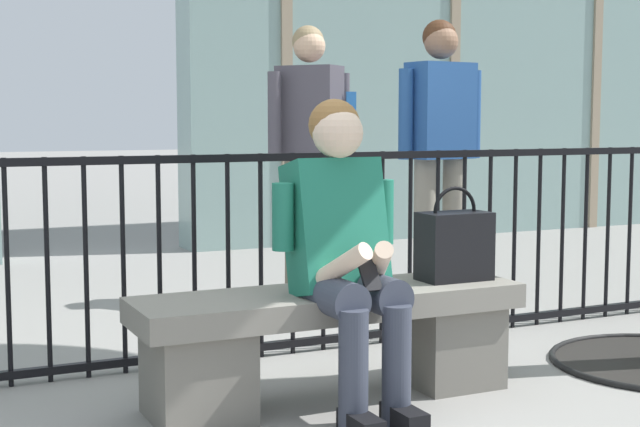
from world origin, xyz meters
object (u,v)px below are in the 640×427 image
(stone_bench, at_px, (331,334))
(handbag_on_bench, at_px, (454,245))
(bystander_further_back, at_px, (309,140))
(seated_person_with_phone, at_px, (344,245))
(bystander_at_railing, at_px, (440,141))

(stone_bench, height_order, handbag_on_bench, handbag_on_bench)
(stone_bench, distance_m, bystander_further_back, 2.28)
(seated_person_with_phone, height_order, handbag_on_bench, seated_person_with_phone)
(handbag_on_bench, relative_size, bystander_further_back, 0.23)
(seated_person_with_phone, distance_m, handbag_on_bench, 0.60)
(bystander_at_railing, relative_size, bystander_further_back, 1.00)
(stone_bench, relative_size, handbag_on_bench, 4.00)
(seated_person_with_phone, xyz_separation_m, bystander_at_railing, (1.38, 1.48, 0.35))
(bystander_at_railing, distance_m, bystander_further_back, 0.84)
(stone_bench, distance_m, handbag_on_bench, 0.67)
(stone_bench, bearing_deg, handbag_on_bench, -0.99)
(handbag_on_bench, bearing_deg, bystander_at_railing, 59.69)
(stone_bench, distance_m, bystander_at_railing, 2.06)
(handbag_on_bench, distance_m, bystander_further_back, 2.06)
(seated_person_with_phone, xyz_separation_m, bystander_further_back, (0.83, 2.12, 0.35))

